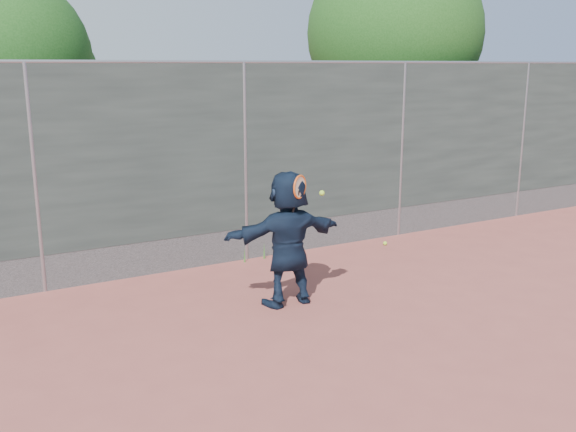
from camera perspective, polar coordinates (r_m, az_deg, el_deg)
ground at (r=7.27m, az=8.57°, el=-10.90°), size 80.00×80.00×0.00m
player at (r=7.99m, az=-0.00°, el=-1.99°), size 1.60×0.53×1.71m
ball_ground at (r=10.91m, az=8.62°, el=-2.42°), size 0.07×0.07×0.07m
fence at (r=9.73m, az=-3.84°, el=5.12°), size 20.00×0.06×3.03m
swing_action at (r=7.71m, az=1.23°, el=2.42°), size 0.51×0.17×0.51m
tree_right at (r=14.07m, az=9.90°, el=15.28°), size 3.78×3.60×5.39m
tree_left at (r=11.82m, az=-23.60°, el=12.12°), size 3.15×3.00×4.53m
weed_clump at (r=10.06m, az=-1.91°, el=-3.02°), size 0.68×0.07×0.30m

